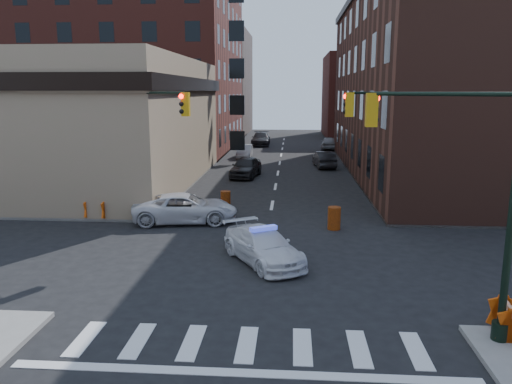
# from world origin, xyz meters

# --- Properties ---
(ground) EXTENTS (140.00, 140.00, 0.00)m
(ground) POSITION_xyz_m (0.00, 0.00, 0.00)
(ground) COLOR black
(ground) RESTS_ON ground
(sidewalk_nw) EXTENTS (34.00, 54.50, 0.15)m
(sidewalk_nw) POSITION_xyz_m (-23.00, 32.75, 0.07)
(sidewalk_nw) COLOR gray
(sidewalk_nw) RESTS_ON ground
(sidewalk_ne) EXTENTS (34.00, 54.50, 0.15)m
(sidewalk_ne) POSITION_xyz_m (23.00, 32.75, 0.07)
(sidewalk_ne) COLOR gray
(sidewalk_ne) RESTS_ON ground
(bank_building) EXTENTS (22.00, 22.00, 9.00)m
(bank_building) POSITION_xyz_m (-17.00, 16.50, 4.50)
(bank_building) COLOR #89725A
(bank_building) RESTS_ON ground
(apartment_block) EXTENTS (25.00, 25.00, 24.00)m
(apartment_block) POSITION_xyz_m (-18.50, 40.00, 12.00)
(apartment_block) COLOR #5A241C
(apartment_block) RESTS_ON ground
(commercial_row_ne) EXTENTS (14.00, 34.00, 14.00)m
(commercial_row_ne) POSITION_xyz_m (13.00, 22.50, 7.00)
(commercial_row_ne) COLOR #4D291E
(commercial_row_ne) RESTS_ON ground
(filler_nw) EXTENTS (20.00, 18.00, 16.00)m
(filler_nw) POSITION_xyz_m (-16.00, 62.00, 8.00)
(filler_nw) COLOR brown
(filler_nw) RESTS_ON ground
(filler_ne) EXTENTS (16.00, 16.00, 12.00)m
(filler_ne) POSITION_xyz_m (14.00, 58.00, 6.00)
(filler_ne) COLOR #5A241C
(filler_ne) RESTS_ON ground
(signal_pole_se) EXTENTS (5.40, 5.27, 8.00)m
(signal_pole_se) POSITION_xyz_m (6.04, -5.52, 4.61)
(signal_pole_se) COLOR black
(signal_pole_se) RESTS_ON sidewalk_se
(signal_pole_nw) EXTENTS (3.58, 3.67, 8.00)m
(signal_pole_nw) POSITION_xyz_m (-5.85, 5.34, 4.34)
(signal_pole_nw) COLOR black
(signal_pole_nw) RESTS_ON sidewalk_nw
(signal_pole_ne) EXTENTS (3.67, 3.58, 8.00)m
(signal_pole_ne) POSITION_xyz_m (5.84, 5.35, 4.34)
(signal_pole_ne) COLOR black
(signal_pole_ne) RESTS_ON sidewalk_ne
(tree_ne_near) EXTENTS (3.00, 3.00, 4.85)m
(tree_ne_near) POSITION_xyz_m (7.50, 26.00, 3.49)
(tree_ne_near) COLOR black
(tree_ne_near) RESTS_ON sidewalk_ne
(tree_ne_far) EXTENTS (3.00, 3.00, 4.85)m
(tree_ne_far) POSITION_xyz_m (7.50, 34.00, 3.49)
(tree_ne_far) COLOR black
(tree_ne_far) RESTS_ON sidewalk_ne
(police_car) EXTENTS (3.99, 4.94, 1.34)m
(police_car) POSITION_xyz_m (0.05, -0.14, 0.67)
(police_car) COLOR white
(police_car) RESTS_ON ground
(pickup) EXTENTS (5.71, 3.24, 1.50)m
(pickup) POSITION_xyz_m (-4.34, 5.80, 0.75)
(pickup) COLOR silver
(pickup) RESTS_ON ground
(parked_car_wnear) EXTENTS (2.53, 4.96, 1.62)m
(parked_car_wnear) POSITION_xyz_m (-2.50, 19.96, 0.81)
(parked_car_wnear) COLOR black
(parked_car_wnear) RESTS_ON ground
(parked_car_wfar) EXTENTS (1.47, 4.11, 1.35)m
(parked_car_wfar) POSITION_xyz_m (-3.68, 31.45, 0.67)
(parked_car_wfar) COLOR #96989F
(parked_car_wfar) RESTS_ON ground
(parked_car_wdeep) EXTENTS (2.36, 5.64, 1.63)m
(parked_car_wdeep) POSITION_xyz_m (-2.79, 43.73, 0.81)
(parked_car_wdeep) COLOR black
(parked_car_wdeep) RESTS_ON ground
(parked_car_enear) EXTENTS (2.01, 4.55, 1.45)m
(parked_car_enear) POSITION_xyz_m (4.05, 25.52, 0.73)
(parked_car_enear) COLOR black
(parked_car_enear) RESTS_ON ground
(parked_car_efar) EXTENTS (2.12, 4.53, 1.50)m
(parked_car_efar) POSITION_xyz_m (5.50, 40.05, 0.75)
(parked_car_efar) COLOR gray
(parked_car_efar) RESTS_ON ground
(pedestrian_a) EXTENTS (0.76, 0.73, 1.76)m
(pedestrian_a) POSITION_xyz_m (-8.36, 8.59, 1.03)
(pedestrian_a) COLOR black
(pedestrian_a) RESTS_ON sidewalk_nw
(pedestrian_b) EXTENTS (0.92, 0.83, 1.57)m
(pedestrian_b) POSITION_xyz_m (-10.70, 6.00, 0.93)
(pedestrian_b) COLOR black
(pedestrian_b) RESTS_ON sidewalk_nw
(pedestrian_c) EXTENTS (1.14, 1.18, 1.98)m
(pedestrian_c) POSITION_xyz_m (-11.61, 6.34, 1.14)
(pedestrian_c) COLOR black
(pedestrian_c) RESTS_ON sidewalk_nw
(barrel_road) EXTENTS (0.83, 0.83, 1.13)m
(barrel_road) POSITION_xyz_m (3.28, 4.96, 0.57)
(barrel_road) COLOR orange
(barrel_road) RESTS_ON ground
(barrel_bank) EXTENTS (0.72, 0.72, 1.03)m
(barrel_bank) POSITION_xyz_m (-2.67, 9.00, 0.52)
(barrel_bank) COLOR #C95C09
(barrel_bank) RESTS_ON ground
(barricade_se_a) EXTENTS (0.73, 1.27, 0.91)m
(barricade_se_a) POSITION_xyz_m (7.09, -6.00, 0.60)
(barricade_se_a) COLOR #BF4B09
(barricade_se_a) RESTS_ON sidewalk_se
(barricade_nw_a) EXTENTS (1.35, 0.77, 0.97)m
(barricade_nw_a) POSITION_xyz_m (-9.06, 5.72, 0.64)
(barricade_nw_a) COLOR red
(barricade_nw_a) RESTS_ON sidewalk_nw
(barricade_nw_b) EXTENTS (1.43, 0.83, 1.03)m
(barricade_nw_b) POSITION_xyz_m (-9.39, 7.89, 0.66)
(barricade_nw_b) COLOR orange
(barricade_nw_b) RESTS_ON sidewalk_nw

